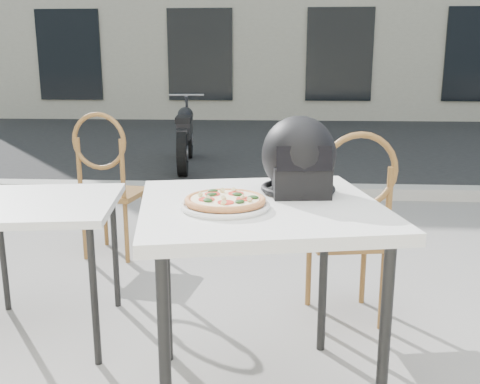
# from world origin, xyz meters

# --- Properties ---
(ground) EXTENTS (80.00, 80.00, 0.00)m
(ground) POSITION_xyz_m (0.00, 0.00, 0.00)
(ground) COLOR gray
(ground) RESTS_ON ground
(street_asphalt) EXTENTS (30.00, 8.00, 0.00)m
(street_asphalt) POSITION_xyz_m (0.00, 7.00, 0.00)
(street_asphalt) COLOR black
(street_asphalt) RESTS_ON ground
(curb) EXTENTS (30.00, 0.25, 0.12)m
(curb) POSITION_xyz_m (0.00, 3.00, 0.06)
(curb) COLOR #A7A49C
(curb) RESTS_ON ground
(cafe_table_main) EXTENTS (1.04, 1.04, 0.84)m
(cafe_table_main) POSITION_xyz_m (0.11, -0.55, 0.77)
(cafe_table_main) COLOR silver
(cafe_table_main) RESTS_ON ground
(plate) EXTENTS (0.37, 0.37, 0.02)m
(plate) POSITION_xyz_m (-0.01, -0.65, 0.85)
(plate) COLOR white
(plate) RESTS_ON cafe_table_main
(pizza) EXTENTS (0.39, 0.39, 0.04)m
(pizza) POSITION_xyz_m (-0.01, -0.65, 0.88)
(pizza) COLOR #CB834A
(pizza) RESTS_ON plate
(helmet) EXTENTS (0.33, 0.34, 0.31)m
(helmet) POSITION_xyz_m (0.26, -0.38, 0.98)
(helmet) COLOR black
(helmet) RESTS_ON cafe_table_main
(cafe_chair_main) EXTENTS (0.45, 0.45, 1.04)m
(cafe_chair_main) POSITION_xyz_m (0.56, 0.17, 0.58)
(cafe_chair_main) COLOR brown
(cafe_chair_main) RESTS_ON ground
(cafe_table_side) EXTENTS (0.84, 0.84, 0.71)m
(cafe_table_side) POSITION_xyz_m (-0.98, -0.06, 0.64)
(cafe_table_side) COLOR silver
(cafe_table_side) RESTS_ON ground
(cafe_chair_side) EXTENTS (0.46, 0.46, 1.05)m
(cafe_chair_side) POSITION_xyz_m (-1.00, 1.08, 0.58)
(cafe_chair_side) COLOR brown
(cafe_chair_side) RESTS_ON ground
(motorcycle) EXTENTS (0.50, 1.91, 0.95)m
(motorcycle) POSITION_xyz_m (-1.05, 4.66, 0.42)
(motorcycle) COLOR black
(motorcycle) RESTS_ON street_asphalt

